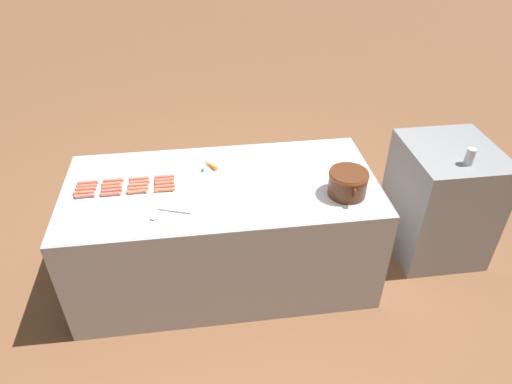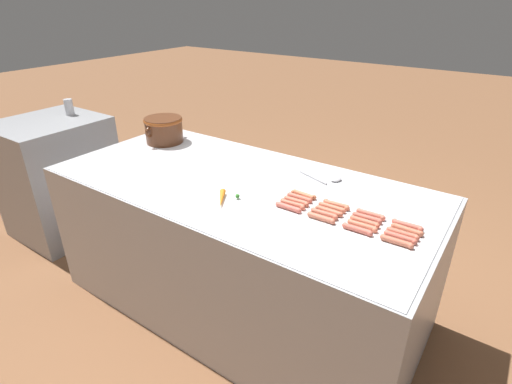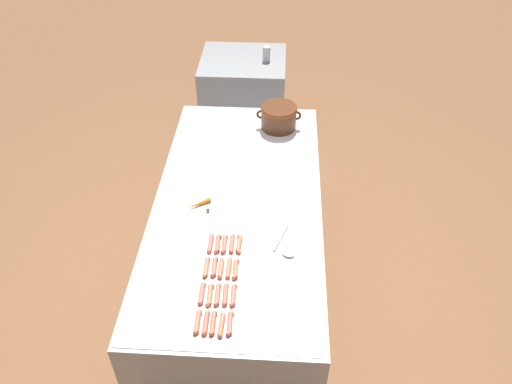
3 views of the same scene
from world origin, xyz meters
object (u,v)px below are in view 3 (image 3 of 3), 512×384
object	(u,v)px
hot_dog_10	(221,268)
hot_dog_15	(231,244)
hot_dog_8	(213,323)
hot_dog_5	(210,295)
back_cabinet	(244,106)
hot_dog_19	(239,244)
hot_dog_13	(225,294)
soda_can	(267,54)
hot_dog_2	(206,267)
bean_pot	(279,116)
hot_dog_17	(233,295)
hot_dog_11	(224,244)
hot_dog_9	(217,295)
hot_dog_0	(197,322)
carrot	(198,204)
hot_dog_7	(218,244)
hot_dog_3	(210,243)
hot_dog_4	(206,323)
hot_dog_16	(230,323)
hot_dog_14	(229,268)
hot_dog_12	(221,325)
hot_dog_6	(214,267)
serving_spoon	(286,249)
hot_dog_1	(202,293)
hot_dog_18	(236,269)

from	to	relation	value
hot_dog_10	hot_dog_15	world-z (taller)	same
hot_dog_8	hot_dog_5	bearing A→B (deg)	102.37
back_cabinet	hot_dog_5	bearing A→B (deg)	-89.49
hot_dog_5	hot_dog_19	bearing A→B (deg)	71.76
hot_dog_13	soda_can	size ratio (longest dim) A/B	1.15
hot_dog_2	hot_dog_15	xyz separation A→B (m)	(0.12, 0.18, 0.00)
back_cabinet	hot_dog_19	size ratio (longest dim) A/B	6.59
hot_dog_19	bean_pot	world-z (taller)	bean_pot
hot_dog_17	bean_pot	xyz separation A→B (m)	(0.19, 1.58, 0.09)
hot_dog_11	bean_pot	size ratio (longest dim) A/B	0.43
bean_pot	hot_dog_9	bearing A→B (deg)	-99.86
hot_dog_15	bean_pot	world-z (taller)	bean_pot
hot_dog_0	hot_dog_2	bearing A→B (deg)	90.41
hot_dog_8	carrot	xyz separation A→B (m)	(-0.19, 0.85, 0.00)
hot_dog_7	carrot	bearing A→B (deg)	116.24
hot_dog_13	soda_can	world-z (taller)	soda_can
hot_dog_13	hot_dog_7	bearing A→B (deg)	102.77
hot_dog_3	hot_dog_11	size ratio (longest dim) A/B	1.00
soda_can	hot_dog_19	bearing A→B (deg)	-91.71
hot_dog_4	hot_dog_16	size ratio (longest dim) A/B	1.00
hot_dog_4	hot_dog_16	distance (m)	0.12
hot_dog_5	hot_dog_7	size ratio (longest dim) A/B	1.00
hot_dog_14	hot_dog_5	bearing A→B (deg)	-113.36
hot_dog_0	hot_dog_3	world-z (taller)	same
hot_dog_13	hot_dog_14	size ratio (longest dim) A/B	1.00
hot_dog_5	bean_pot	distance (m)	1.62
hot_dog_13	bean_pot	bearing A→B (deg)	81.56
hot_dog_4	hot_dog_7	xyz separation A→B (m)	(-0.00, 0.53, 0.00)
hot_dog_12	carrot	distance (m)	0.89
hot_dog_16	bean_pot	distance (m)	1.76
hot_dog_10	hot_dog_14	world-z (taller)	same
hot_dog_6	hot_dog_12	size ratio (longest dim) A/B	1.00
hot_dog_2	hot_dog_6	size ratio (longest dim) A/B	1.00
back_cabinet	hot_dog_5	distance (m)	2.55
hot_dog_19	serving_spoon	bearing A→B (deg)	-3.29
hot_dog_15	hot_dog_17	distance (m)	0.36
serving_spoon	hot_dog_7	bearing A→B (deg)	178.47
hot_dog_17	hot_dog_1	bearing A→B (deg)	179.57
hot_dog_6	hot_dog_19	size ratio (longest dim) A/B	1.00
hot_dog_2	hot_dog_18	world-z (taller)	same
hot_dog_15	serving_spoon	xyz separation A→B (m)	(0.31, -0.02, -0.01)
hot_dog_0	hot_dog_12	size ratio (longest dim) A/B	1.00
soda_can	hot_dog_9	bearing A→B (deg)	-93.32
hot_dog_14	hot_dog_15	world-z (taller)	same
carrot	hot_dog_4	bearing A→B (deg)	-79.36
hot_dog_2	hot_dog_15	world-z (taller)	same
hot_dog_3	hot_dog_13	xyz separation A→B (m)	(0.12, -0.35, 0.00)
hot_dog_7	hot_dog_10	bearing A→B (deg)	-78.08
hot_dog_16	serving_spoon	size ratio (longest dim) A/B	0.54
hot_dog_12	hot_dog_2	bearing A→B (deg)	108.66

